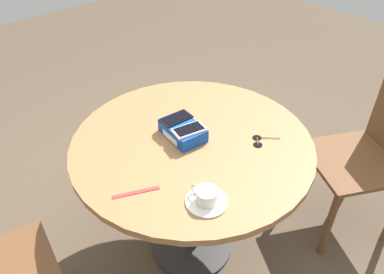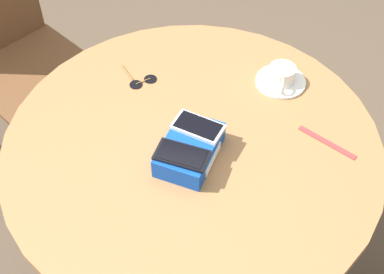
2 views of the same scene
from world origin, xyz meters
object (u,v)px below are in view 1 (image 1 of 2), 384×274
Objects in this scene: chair_far_side at (368,155)px; phone_black at (177,118)px; sunglasses at (259,141)px; phone_white at (189,130)px; saucer at (207,202)px; phone_box at (183,131)px; round_table at (192,160)px; lanyard_strap at (136,192)px; coffee_cup at (206,195)px.

phone_black is at bearing -124.65° from chair_far_side.
chair_far_side is (0.26, 0.60, -0.26)m from sunglasses.
saucer is (0.30, -0.18, -0.06)m from phone_white.
round_table is at bearing 8.12° from phone_box.
chair_far_side reaches higher than sunglasses.
lanyard_strap is 1.25m from chair_far_side.
phone_box is 0.40m from coffee_cup.
coffee_cup is at bearing -34.21° from round_table.
phone_white is at bearing -118.89° from chair_far_side.
coffee_cup is at bearing -29.10° from phone_box.
lanyard_strap is (0.09, -0.36, 0.11)m from round_table.
phone_box is at bearing -13.22° from phone_black.
phone_black reaches higher than saucer.
phone_box is 0.23× the size of chair_far_side.
phone_box is 0.33m from sunglasses.
chair_far_side reaches higher than phone_white.
phone_white reaches higher than phone_black.
phone_black is (-0.05, 0.01, 0.03)m from phone_box.
coffee_cup is at bearing -27.28° from phone_black.
sunglasses is (0.20, 0.23, -0.06)m from phone_white.
round_table is 7.18× the size of phone_white.
round_table is 8.27× the size of sunglasses.
round_table is at bearing -119.30° from chair_far_side.
coffee_cup is 0.42m from sunglasses.
chair_far_side is at bearing 66.65° from sunglasses.
saucer is 0.87× the size of lanyard_strap.
phone_white is at bearing 148.16° from coffee_cup.
phone_white is 0.36m from lanyard_strap.
phone_black is at bearing 166.78° from phone_box.
round_table is 0.38m from coffee_cup.
phone_black is at bearing -145.36° from sunglasses.
lanyard_strap is at bearing -142.66° from saucer.
coffee_cup is at bearing -99.04° from chair_far_side.
saucer is (0.40, -0.20, -0.06)m from phone_black.
saucer is 1.38× the size of coffee_cup.
chair_far_side is (0.51, 0.82, -0.29)m from phone_box.
sunglasses is at bearing 103.87° from saucer.
phone_black is 1.29× the size of coffee_cup.
round_table is 0.18m from phone_white.
chair_far_side reaches higher than phone_black.
lanyard_strap is at bearing -142.35° from coffee_cup.
sunglasses reaches higher than round_table.
chair_far_side is (0.37, 1.17, -0.26)m from lanyard_strap.
sunglasses is at bearing 79.45° from lanyard_strap.
coffee_cup is (0.30, -0.18, -0.03)m from phone_white.
chair_far_side is at bearing 72.65° from lanyard_strap.
coffee_cup is (0.35, -0.19, 0.00)m from phone_box.
coffee_cup is 0.63× the size of lanyard_strap.
round_table is 5.96× the size of lanyard_strap.
phone_white reaches higher than sunglasses.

